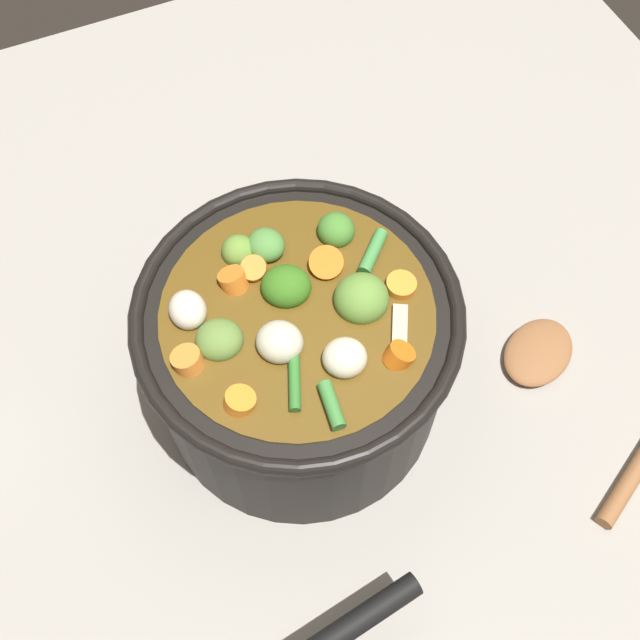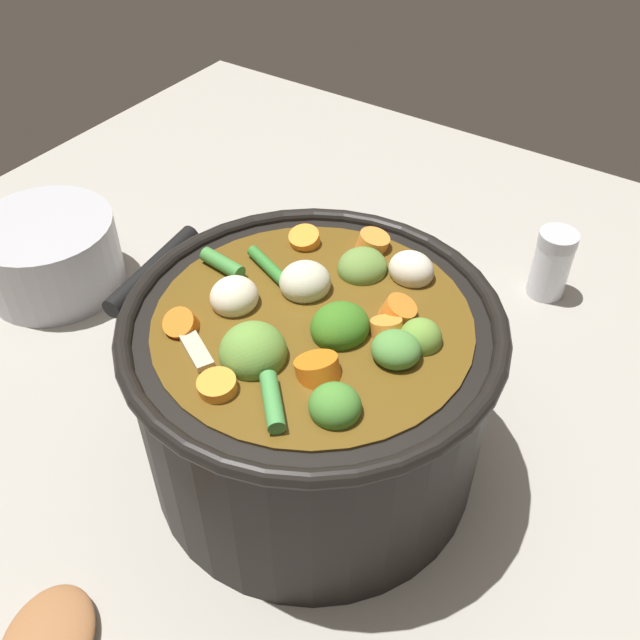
{
  "view_description": "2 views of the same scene",
  "coord_description": "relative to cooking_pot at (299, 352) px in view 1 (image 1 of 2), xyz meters",
  "views": [
    {
      "loc": [
        0.27,
        -0.1,
        0.65
      ],
      "look_at": [
        0.0,
        0.02,
        0.13
      ],
      "focal_mm": 44.02,
      "sensor_mm": 36.0,
      "label": 1
    },
    {
      "loc": [
        -0.19,
        0.28,
        0.46
      ],
      "look_at": [
        0.0,
        -0.01,
        0.14
      ],
      "focal_mm": 40.08,
      "sensor_mm": 36.0,
      "label": 2
    }
  ],
  "objects": [
    {
      "name": "ground_plane",
      "position": [
        0.0,
        0.0,
        -0.08
      ],
      "size": [
        1.1,
        1.1,
        0.0
      ],
      "primitive_type": "plane",
      "color": "#9E998E"
    },
    {
      "name": "cooking_pot",
      "position": [
        0.0,
        0.0,
        0.0
      ],
      "size": [
        0.25,
        0.25,
        0.17
      ],
      "color": "black",
      "rests_on": "ground_plane"
    },
    {
      "name": "wooden_spoon",
      "position": [
        0.1,
        0.24,
        -0.07
      ],
      "size": [
        0.21,
        0.2,
        0.02
      ],
      "color": "#966038",
      "rests_on": "ground_plane"
    }
  ]
}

